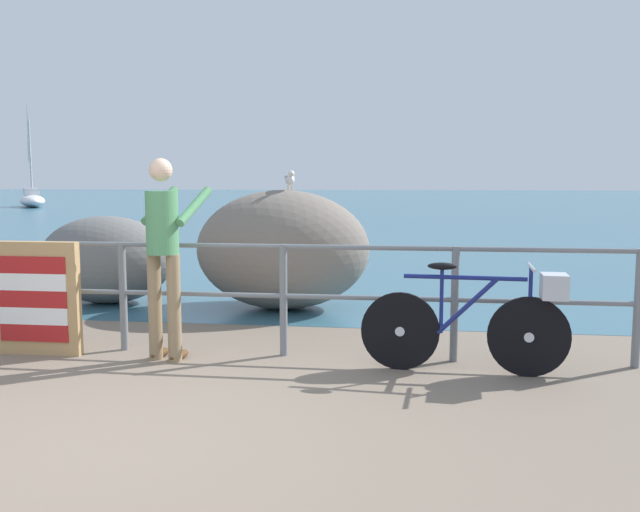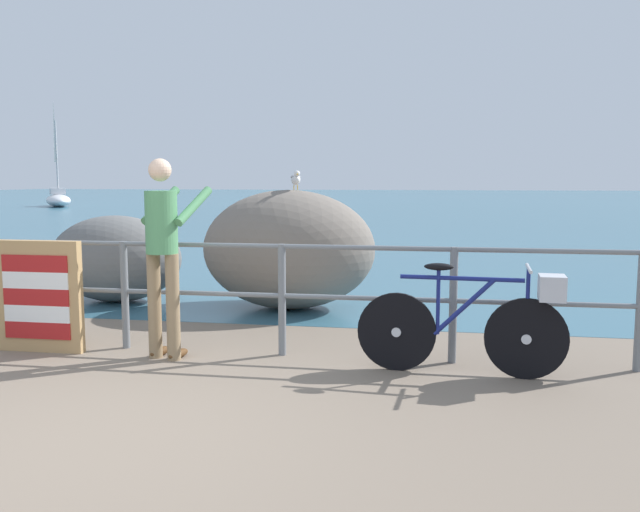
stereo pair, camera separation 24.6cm
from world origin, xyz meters
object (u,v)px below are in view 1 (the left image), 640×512
Objects in this scene: person_at_railing at (164,249)px; sailboat at (32,195)px; breakwater_boulder_main at (283,250)px; bicycle at (482,319)px; breakwater_boulder_left at (107,260)px; seagull at (290,178)px; folded_deckchair_stack at (35,298)px.

person_at_railing is 35.62m from sailboat.
bicycle is at bearing -49.95° from breakwater_boulder_main.
sailboat reaches higher than bicycle.
breakwater_boulder_left is (-4.47, 2.61, 0.10)m from bicycle.
sailboat is at bearing -163.42° from seagull.
sailboat is at bearing 122.42° from breakwater_boulder_left.
folded_deckchair_stack is (-3.97, 0.11, 0.06)m from bicycle.
sailboat is (-17.95, 29.98, 0.19)m from folded_deckchair_stack.
person_at_railing reaches higher than folded_deckchair_stack.
bicycle is 2.78m from person_at_railing.
bicycle is 0.79× the size of breakwater_boulder_main.
person_at_railing is 2.55m from breakwater_boulder_main.
breakwater_boulder_left is at bearing 178.30° from breakwater_boulder_main.
sailboat is at bearing 120.91° from folded_deckchair_stack.
sailboat reaches higher than seagull.
breakwater_boulder_left is 2.65m from seagull.
folded_deckchair_stack is 0.49× the size of breakwater_boulder_main.
breakwater_boulder_left is at bearing -3.27° from sailboat.
folded_deckchair_stack is at bearing 102.75° from person_at_railing.
person_at_railing reaches higher than seagull.
sailboat is (-19.78, 27.54, -0.03)m from breakwater_boulder_main.
folded_deckchair_stack is 3.27m from seagull.
seagull is at bearing 133.18° from bicycle.
seagull is at bearing 51.10° from folded_deckchair_stack.
breakwater_boulder_left is (-0.50, 2.51, 0.04)m from folded_deckchair_stack.
breakwater_boulder_left reaches higher than bicycle.
seagull is (1.94, 2.40, 1.09)m from folded_deckchair_stack.
folded_deckchair_stack is 3.06× the size of seagull.
breakwater_boulder_main is 1.22× the size of breakwater_boulder_left.
bicycle is 37.23m from sailboat.
breakwater_boulder_main is (1.83, 2.44, 0.22)m from folded_deckchair_stack.
person_at_railing is 1.02× the size of breakwater_boulder_left.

